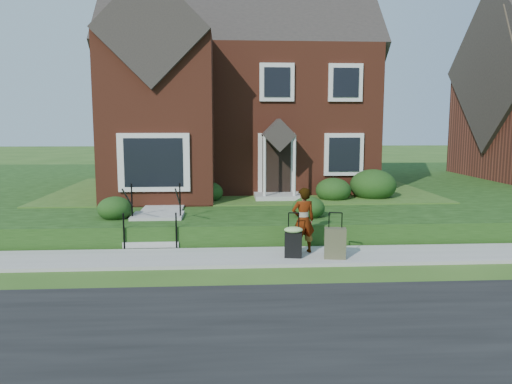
{
  "coord_description": "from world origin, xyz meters",
  "views": [
    {
      "loc": [
        -0.61,
        -11.52,
        3.2
      ],
      "look_at": [
        0.23,
        2.0,
        1.33
      ],
      "focal_mm": 35.0,
      "sensor_mm": 36.0,
      "label": 1
    }
  ],
  "objects": [
    {
      "name": "suitcase_olive",
      "position": [
        1.92,
        -0.36,
        0.44
      ],
      "size": [
        0.54,
        0.36,
        1.07
      ],
      "rotation": [
        0.0,
        0.0,
        -0.18
      ],
      "color": "#4A4A31",
      "rests_on": "sidewalk"
    },
    {
      "name": "ground",
      "position": [
        0.0,
        0.0,
        0.0
      ],
      "size": [
        120.0,
        120.0,
        0.0
      ],
      "primitive_type": "plane",
      "color": "#2D5119",
      "rests_on": "ground"
    },
    {
      "name": "street",
      "position": [
        0.0,
        -5.0,
        0.01
      ],
      "size": [
        60.0,
        6.0,
        0.01
      ],
      "primitive_type": "cube",
      "color": "black",
      "rests_on": "ground"
    },
    {
      "name": "woman",
      "position": [
        1.26,
        0.22,
        0.87
      ],
      "size": [
        0.64,
        0.49,
        1.59
      ],
      "primitive_type": "imported",
      "rotation": [
        0.0,
        0.0,
        3.34
      ],
      "color": "#999999",
      "rests_on": "sidewalk"
    },
    {
      "name": "walkway",
      "position": [
        -2.5,
        5.0,
        0.63
      ],
      "size": [
        1.2,
        6.0,
        0.06
      ],
      "primitive_type": "cube",
      "color": "#9E9B93",
      "rests_on": "terrace"
    },
    {
      "name": "sidewalk",
      "position": [
        0.0,
        0.0,
        0.04
      ],
      "size": [
        60.0,
        1.6,
        0.08
      ],
      "primitive_type": "cube",
      "color": "#9E9B93",
      "rests_on": "ground"
    },
    {
      "name": "foundation_shrubs",
      "position": [
        1.16,
        4.87,
        1.06
      ],
      "size": [
        9.91,
        4.66,
        1.13
      ],
      "color": "black",
      "rests_on": "terrace"
    },
    {
      "name": "suitcase_black",
      "position": [
        0.97,
        -0.23,
        0.49
      ],
      "size": [
        0.5,
        0.43,
        1.06
      ],
      "rotation": [
        0.0,
        0.0,
        -0.19
      ],
      "color": "black",
      "rests_on": "sidewalk"
    },
    {
      "name": "front_steps",
      "position": [
        -2.5,
        1.84,
        0.47
      ],
      "size": [
        1.4,
        2.02,
        1.5
      ],
      "color": "#9E9B93",
      "rests_on": "ground"
    },
    {
      "name": "terrace",
      "position": [
        4.0,
        10.9,
        0.3
      ],
      "size": [
        44.0,
        20.0,
        0.6
      ],
      "primitive_type": "cube",
      "color": "black",
      "rests_on": "ground"
    },
    {
      "name": "main_house",
      "position": [
        -0.21,
        9.61,
        5.26
      ],
      "size": [
        10.4,
        10.2,
        9.4
      ],
      "color": "maroon",
      "rests_on": "terrace"
    }
  ]
}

